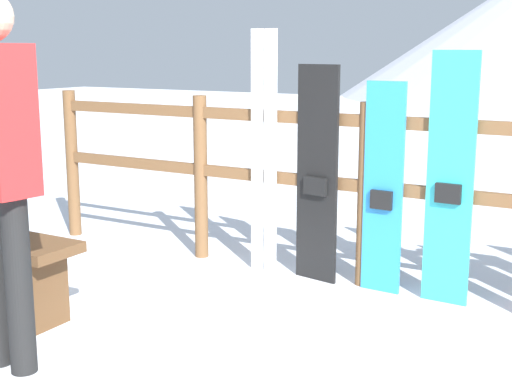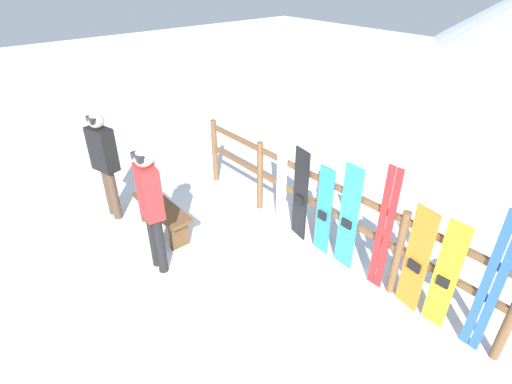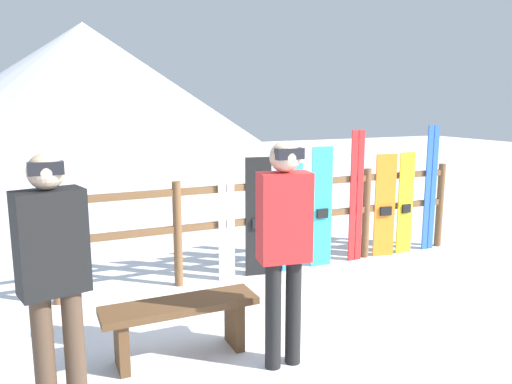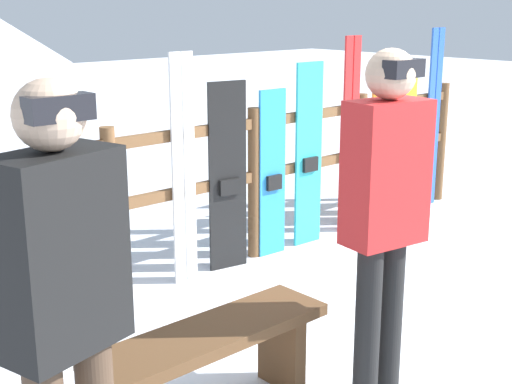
{
  "view_description": "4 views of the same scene",
  "coord_description": "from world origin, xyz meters",
  "px_view_note": "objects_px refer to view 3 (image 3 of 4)",
  "views": [
    {
      "loc": [
        1.69,
        -2.56,
        1.54
      ],
      "look_at": [
        -0.27,
        0.77,
        0.77
      ],
      "focal_mm": 50.0,
      "sensor_mm": 36.0,
      "label": 1
    },
    {
      "loc": [
        3.11,
        -2.06,
        3.74
      ],
      "look_at": [
        -0.42,
        0.9,
        1.02
      ],
      "focal_mm": 28.0,
      "sensor_mm": 36.0,
      "label": 2
    },
    {
      "loc": [
        -2.74,
        -3.65,
        2.1
      ],
      "look_at": [
        -0.59,
        1.12,
        1.14
      ],
      "focal_mm": 35.0,
      "sensor_mm": 36.0,
      "label": 3
    },
    {
      "loc": [
        -3.68,
        -2.36,
        2.01
      ],
      "look_at": [
        -0.54,
        1.1,
        0.76
      ],
      "focal_mm": 50.0,
      "sensor_mm": 36.0,
      "label": 4
    }
  ],
  "objects_px": {
    "person_red": "(284,236)",
    "person_black": "(53,266)",
    "bench": "(180,317)",
    "ski_pair_white": "(226,211)",
    "snowboard_orange": "(385,206)",
    "snowboard_yellow": "(405,204)",
    "ski_pair_blue": "(430,188)",
    "snowboard_black_stripe": "(258,218)",
    "snowboard_cyan": "(322,207)",
    "ski_pair_red": "(356,196)",
    "snowboard_blue": "(292,218)"
  },
  "relations": [
    {
      "from": "person_red",
      "to": "person_black",
      "type": "distance_m",
      "value": 1.66
    },
    {
      "from": "bench",
      "to": "person_red",
      "type": "relative_size",
      "value": 0.71
    },
    {
      "from": "ski_pair_white",
      "to": "snowboard_orange",
      "type": "relative_size",
      "value": 1.2
    },
    {
      "from": "ski_pair_white",
      "to": "snowboard_orange",
      "type": "distance_m",
      "value": 2.3
    },
    {
      "from": "snowboard_yellow",
      "to": "snowboard_orange",
      "type": "bearing_deg",
      "value": -180.0
    },
    {
      "from": "ski_pair_blue",
      "to": "person_red",
      "type": "bearing_deg",
      "value": -149.2
    },
    {
      "from": "snowboard_black_stripe",
      "to": "snowboard_orange",
      "type": "height_order",
      "value": "snowboard_black_stripe"
    },
    {
      "from": "ski_pair_white",
      "to": "ski_pair_blue",
      "type": "bearing_deg",
      "value": 0.0
    },
    {
      "from": "snowboard_cyan",
      "to": "snowboard_orange",
      "type": "distance_m",
      "value": 1.0
    },
    {
      "from": "ski_pair_red",
      "to": "snowboard_orange",
      "type": "xyz_separation_m",
      "value": [
        0.47,
        -0.0,
        -0.17
      ]
    },
    {
      "from": "person_red",
      "to": "ski_pair_white",
      "type": "relative_size",
      "value": 1.08
    },
    {
      "from": "person_red",
      "to": "snowboard_black_stripe",
      "type": "height_order",
      "value": "person_red"
    },
    {
      "from": "snowboard_blue",
      "to": "snowboard_cyan",
      "type": "relative_size",
      "value": 0.88
    },
    {
      "from": "ski_pair_red",
      "to": "ski_pair_blue",
      "type": "height_order",
      "value": "ski_pair_blue"
    },
    {
      "from": "bench",
      "to": "ski_pair_red",
      "type": "distance_m",
      "value": 3.26
    },
    {
      "from": "snowboard_blue",
      "to": "snowboard_cyan",
      "type": "xyz_separation_m",
      "value": [
        0.42,
        0.0,
        0.09
      ]
    },
    {
      "from": "person_black",
      "to": "ski_pair_white",
      "type": "height_order",
      "value": "person_black"
    },
    {
      "from": "ski_pair_blue",
      "to": "snowboard_cyan",
      "type": "bearing_deg",
      "value": -179.89
    },
    {
      "from": "ski_pair_white",
      "to": "snowboard_cyan",
      "type": "height_order",
      "value": "ski_pair_white"
    },
    {
      "from": "ski_pair_blue",
      "to": "snowboard_black_stripe",
      "type": "bearing_deg",
      "value": -179.93
    },
    {
      "from": "snowboard_black_stripe",
      "to": "snowboard_cyan",
      "type": "relative_size",
      "value": 0.94
    },
    {
      "from": "snowboard_blue",
      "to": "snowboard_yellow",
      "type": "distance_m",
      "value": 1.77
    },
    {
      "from": "ski_pair_white",
      "to": "snowboard_blue",
      "type": "bearing_deg",
      "value": -0.23
    },
    {
      "from": "ski_pair_blue",
      "to": "snowboard_yellow",
      "type": "bearing_deg",
      "value": -179.54
    },
    {
      "from": "ski_pair_white",
      "to": "snowboard_black_stripe",
      "type": "xyz_separation_m",
      "value": [
        0.41,
        -0.0,
        -0.12
      ]
    },
    {
      "from": "bench",
      "to": "snowboard_orange",
      "type": "relative_size",
      "value": 0.91
    },
    {
      "from": "bench",
      "to": "person_red",
      "type": "bearing_deg",
      "value": -32.45
    },
    {
      "from": "snowboard_cyan",
      "to": "snowboard_yellow",
      "type": "height_order",
      "value": "snowboard_cyan"
    },
    {
      "from": "ski_pair_blue",
      "to": "snowboard_blue",
      "type": "bearing_deg",
      "value": -179.91
    },
    {
      "from": "snowboard_blue",
      "to": "snowboard_orange",
      "type": "distance_m",
      "value": 1.42
    },
    {
      "from": "person_red",
      "to": "ski_pair_red",
      "type": "distance_m",
      "value": 2.92
    },
    {
      "from": "bench",
      "to": "snowboard_blue",
      "type": "xyz_separation_m",
      "value": [
        1.88,
        1.55,
        0.32
      ]
    },
    {
      "from": "person_black",
      "to": "snowboard_yellow",
      "type": "distance_m",
      "value": 5.0
    },
    {
      "from": "person_black",
      "to": "snowboard_orange",
      "type": "xyz_separation_m",
      "value": [
        4.24,
        1.95,
        -0.35
      ]
    },
    {
      "from": "snowboard_cyan",
      "to": "snowboard_orange",
      "type": "bearing_deg",
      "value": -0.01
    },
    {
      "from": "bench",
      "to": "snowboard_cyan",
      "type": "height_order",
      "value": "snowboard_cyan"
    },
    {
      "from": "snowboard_blue",
      "to": "snowboard_cyan",
      "type": "height_order",
      "value": "snowboard_cyan"
    },
    {
      "from": "ski_pair_white",
      "to": "snowboard_blue",
      "type": "relative_size",
      "value": 1.24
    },
    {
      "from": "ski_pair_white",
      "to": "snowboard_blue",
      "type": "xyz_separation_m",
      "value": [
        0.87,
        -0.0,
        -0.17
      ]
    },
    {
      "from": "person_black",
      "to": "snowboard_blue",
      "type": "height_order",
      "value": "person_black"
    },
    {
      "from": "snowboard_yellow",
      "to": "ski_pair_red",
      "type": "bearing_deg",
      "value": 179.76
    },
    {
      "from": "snowboard_orange",
      "to": "snowboard_yellow",
      "type": "bearing_deg",
      "value": 0.0
    },
    {
      "from": "snowboard_blue",
      "to": "snowboard_cyan",
      "type": "bearing_deg",
      "value": 0.02
    },
    {
      "from": "snowboard_blue",
      "to": "ski_pair_red",
      "type": "relative_size",
      "value": 0.78
    },
    {
      "from": "ski_pair_white",
      "to": "snowboard_cyan",
      "type": "distance_m",
      "value": 1.29
    },
    {
      "from": "snowboard_blue",
      "to": "snowboard_yellow",
      "type": "relative_size",
      "value": 0.96
    },
    {
      "from": "bench",
      "to": "snowboard_black_stripe",
      "type": "xyz_separation_m",
      "value": [
        1.41,
        1.55,
        0.37
      ]
    },
    {
      "from": "snowboard_black_stripe",
      "to": "snowboard_cyan",
      "type": "bearing_deg",
      "value": 0.01
    },
    {
      "from": "snowboard_black_stripe",
      "to": "ski_pair_red",
      "type": "relative_size",
      "value": 0.84
    },
    {
      "from": "ski_pair_red",
      "to": "ski_pair_blue",
      "type": "distance_m",
      "value": 1.26
    }
  ]
}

